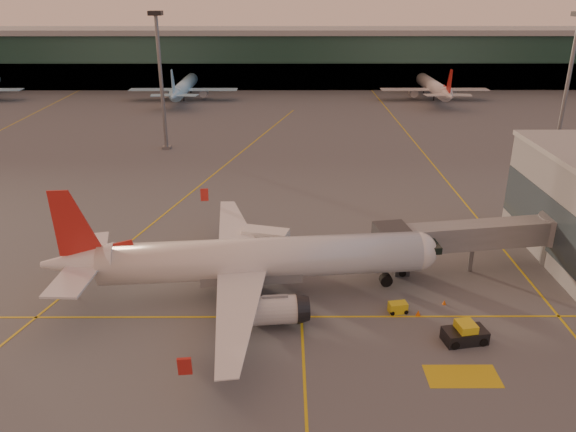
{
  "coord_description": "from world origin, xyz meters",
  "views": [
    {
      "loc": [
        3.51,
        -41.57,
        29.69
      ],
      "look_at": [
        3.75,
        18.59,
        5.0
      ],
      "focal_mm": 35.0,
      "sensor_mm": 36.0,
      "label": 1
    }
  ],
  "objects_px": {
    "main_airplane": "(249,261)",
    "pushback_tug": "(465,334)",
    "catering_truck": "(266,244)",
    "gpu_cart": "(398,308)"
  },
  "relations": [
    {
      "from": "catering_truck",
      "to": "gpu_cart",
      "type": "height_order",
      "value": "catering_truck"
    },
    {
      "from": "main_airplane",
      "to": "pushback_tug",
      "type": "bearing_deg",
      "value": -28.53
    },
    {
      "from": "catering_truck",
      "to": "pushback_tug",
      "type": "bearing_deg",
      "value": -26.06
    },
    {
      "from": "catering_truck",
      "to": "main_airplane",
      "type": "bearing_deg",
      "value": -85.99
    },
    {
      "from": "gpu_cart",
      "to": "pushback_tug",
      "type": "bearing_deg",
      "value": -54.11
    },
    {
      "from": "main_airplane",
      "to": "catering_truck",
      "type": "height_order",
      "value": "main_airplane"
    },
    {
      "from": "main_airplane",
      "to": "gpu_cart",
      "type": "height_order",
      "value": "main_airplane"
    },
    {
      "from": "main_airplane",
      "to": "catering_truck",
      "type": "bearing_deg",
      "value": 73.41
    },
    {
      "from": "main_airplane",
      "to": "pushback_tug",
      "type": "xyz_separation_m",
      "value": [
        19.83,
        -8.48,
        -3.13
      ]
    },
    {
      "from": "main_airplane",
      "to": "catering_truck",
      "type": "relative_size",
      "value": 7.24
    }
  ]
}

